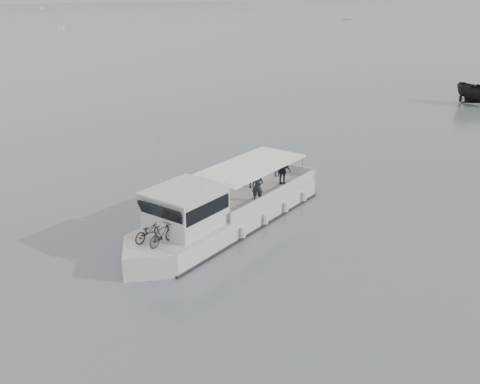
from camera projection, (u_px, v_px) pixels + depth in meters
ground at (350, 219)px, 28.17m from camera, size 1400.00×1400.00×0.00m
tour_boat at (218, 214)px, 26.43m from camera, size 13.41×6.46×5.65m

